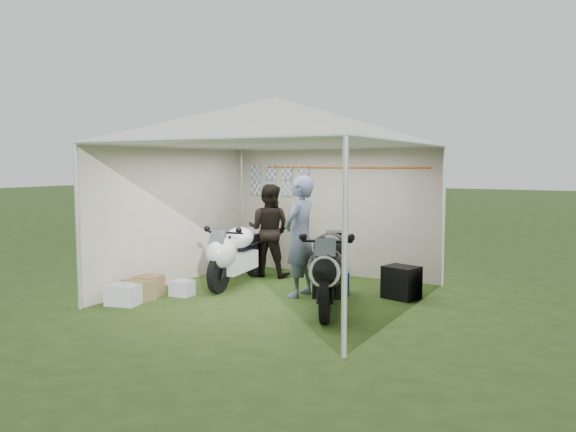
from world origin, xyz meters
name	(u,v)px	position (x,y,z in m)	size (l,w,h in m)	color
ground	(277,296)	(0.00, 0.00, 0.00)	(80.00, 80.00, 0.00)	#243A13
canopy_tent	(278,126)	(0.00, 0.03, 2.58)	(5.66, 5.66, 3.00)	silver
motorcycle_white	(236,253)	(-0.98, 0.32, 0.55)	(0.63, 2.00, 0.99)	black
motorcycle_black	(329,267)	(1.04, -0.34, 0.60)	(1.06, 2.10, 1.08)	black
paddock_stand	(334,282)	(0.69, 0.59, 0.18)	(0.48, 0.30, 0.36)	blue
person_dark_jacket	(269,230)	(-0.92, 1.27, 0.83)	(0.81, 0.63, 1.66)	black
person_blue_jacket	(300,237)	(0.30, 0.18, 0.92)	(0.67, 0.44, 1.84)	slate
equipment_box	(401,282)	(1.70, 0.80, 0.24)	(0.49, 0.39, 0.49)	black
crate_0	(124,294)	(-1.65, -1.53, 0.15)	(0.44, 0.34, 0.29)	#BABDC3
crate_1	(149,286)	(-1.71, -0.96, 0.16)	(0.35, 0.35, 0.32)	brown
crate_2	(182,288)	(-1.28, -0.69, 0.12)	(0.32, 0.27, 0.24)	silver
crate_3	(139,290)	(-1.67, -1.21, 0.15)	(0.44, 0.32, 0.30)	brown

